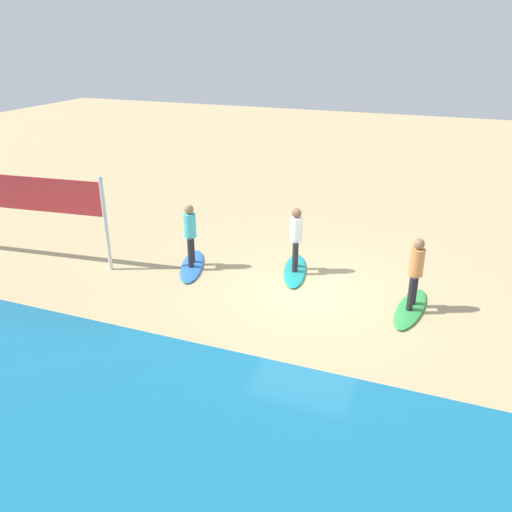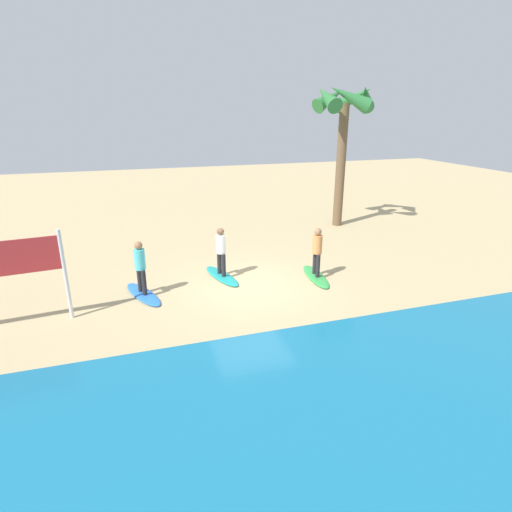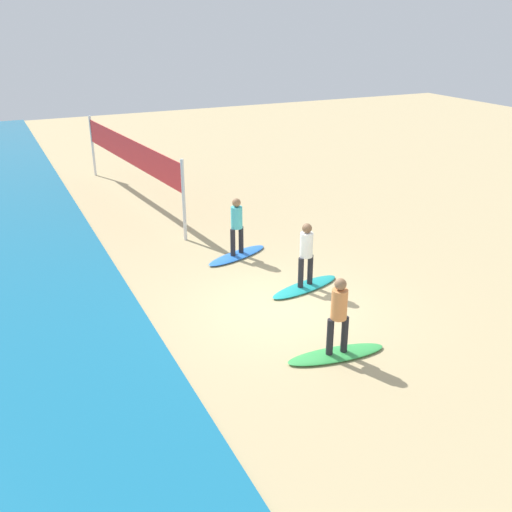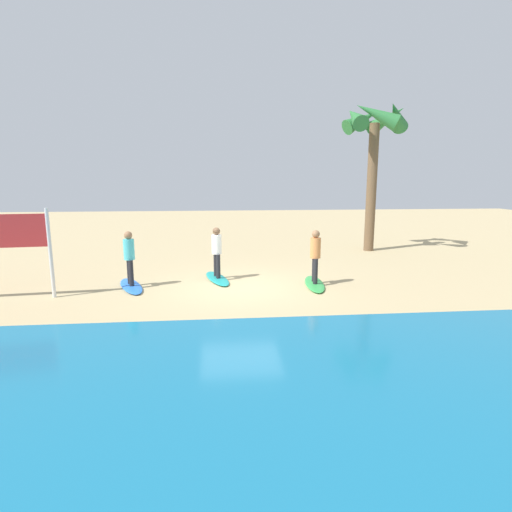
{
  "view_description": "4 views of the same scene",
  "coord_description": "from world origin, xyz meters",
  "px_view_note": "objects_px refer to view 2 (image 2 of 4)",
  "views": [
    {
      "loc": [
        -2.8,
        10.83,
        5.8
      ],
      "look_at": [
        1.32,
        0.18,
        0.84
      ],
      "focal_mm": 36.72,
      "sensor_mm": 36.0,
      "label": 1
    },
    {
      "loc": [
        3.53,
        11.72,
        5.35
      ],
      "look_at": [
        0.04,
        0.75,
        1.29
      ],
      "focal_mm": 29.05,
      "sensor_mm": 36.0,
      "label": 2
    },
    {
      "loc": [
        -10.83,
        5.8,
        6.43
      ],
      "look_at": [
        1.12,
        0.15,
        0.93
      ],
      "focal_mm": 41.24,
      "sensor_mm": 36.0,
      "label": 3
    },
    {
      "loc": [
        0.69,
        12.19,
        3.3
      ],
      "look_at": [
        -0.44,
        0.48,
        1.06
      ],
      "focal_mm": 28.89,
      "sensor_mm": 36.0,
      "label": 4
    }
  ],
  "objects_px": {
    "surfboard_blue": "(143,294)",
    "surfboard_teal": "(222,276)",
    "surfboard_green": "(316,276)",
    "surfer_blue": "(140,264)",
    "surfer_green": "(317,249)",
    "surfer_teal": "(221,248)",
    "palm_tree": "(344,112)"
  },
  "relations": [
    {
      "from": "surfboard_blue",
      "to": "surfboard_teal",
      "type": "bearing_deg",
      "value": 84.75
    },
    {
      "from": "surfboard_green",
      "to": "surfer_blue",
      "type": "height_order",
      "value": "surfer_blue"
    },
    {
      "from": "surfer_green",
      "to": "surfer_teal",
      "type": "relative_size",
      "value": 1.0
    },
    {
      "from": "surfer_blue",
      "to": "surfboard_green",
      "type": "bearing_deg",
      "value": 177.1
    },
    {
      "from": "surfer_green",
      "to": "palm_tree",
      "type": "bearing_deg",
      "value": -123.76
    },
    {
      "from": "surfboard_green",
      "to": "surfboard_teal",
      "type": "height_order",
      "value": "same"
    },
    {
      "from": "surfer_green",
      "to": "surfboard_blue",
      "type": "height_order",
      "value": "surfer_green"
    },
    {
      "from": "surfboard_green",
      "to": "palm_tree",
      "type": "distance_m",
      "value": 8.82
    },
    {
      "from": "surfboard_green",
      "to": "surfboard_teal",
      "type": "relative_size",
      "value": 1.0
    },
    {
      "from": "surfboard_blue",
      "to": "surfer_blue",
      "type": "height_order",
      "value": "surfer_blue"
    },
    {
      "from": "surfer_green",
      "to": "surfboard_blue",
      "type": "xyz_separation_m",
      "value": [
        5.65,
        -0.29,
        -0.99
      ]
    },
    {
      "from": "surfer_green",
      "to": "surfer_blue",
      "type": "bearing_deg",
      "value": -2.9
    },
    {
      "from": "surfer_teal",
      "to": "surfboard_blue",
      "type": "xyz_separation_m",
      "value": [
        2.63,
        0.71,
        -0.99
      ]
    },
    {
      "from": "surfer_green",
      "to": "palm_tree",
      "type": "height_order",
      "value": "palm_tree"
    },
    {
      "from": "surfboard_green",
      "to": "surfboard_blue",
      "type": "height_order",
      "value": "same"
    },
    {
      "from": "palm_tree",
      "to": "surfer_teal",
      "type": "bearing_deg",
      "value": 35.15
    },
    {
      "from": "surfer_green",
      "to": "surfboard_teal",
      "type": "bearing_deg",
      "value": -18.31
    },
    {
      "from": "surfboard_teal",
      "to": "surfer_blue",
      "type": "bearing_deg",
      "value": -88.76
    },
    {
      "from": "surfboard_green",
      "to": "surfer_green",
      "type": "xyz_separation_m",
      "value": [
        0.0,
        -0.0,
        0.99
      ]
    },
    {
      "from": "surfer_green",
      "to": "surfboard_blue",
      "type": "distance_m",
      "value": 5.74
    },
    {
      "from": "surfer_blue",
      "to": "palm_tree",
      "type": "xyz_separation_m",
      "value": [
        -9.6,
        -5.62,
        4.24
      ]
    },
    {
      "from": "surfer_green",
      "to": "palm_tree",
      "type": "xyz_separation_m",
      "value": [
        -3.95,
        -5.91,
        4.24
      ]
    },
    {
      "from": "surfer_teal",
      "to": "surfer_blue",
      "type": "xyz_separation_m",
      "value": [
        2.63,
        0.71,
        0.0
      ]
    },
    {
      "from": "surfboard_blue",
      "to": "palm_tree",
      "type": "bearing_deg",
      "value": 99.92
    },
    {
      "from": "surfer_blue",
      "to": "palm_tree",
      "type": "distance_m",
      "value": 11.9
    },
    {
      "from": "surfboard_green",
      "to": "surfer_green",
      "type": "distance_m",
      "value": 0.99
    },
    {
      "from": "surfer_teal",
      "to": "surfer_blue",
      "type": "height_order",
      "value": "same"
    },
    {
      "from": "surfer_teal",
      "to": "palm_tree",
      "type": "bearing_deg",
      "value": -144.85
    },
    {
      "from": "surfer_green",
      "to": "surfboard_teal",
      "type": "distance_m",
      "value": 3.33
    },
    {
      "from": "surfer_green",
      "to": "surfer_teal",
      "type": "distance_m",
      "value": 3.18
    },
    {
      "from": "surfer_green",
      "to": "surfboard_blue",
      "type": "bearing_deg",
      "value": -2.9
    },
    {
      "from": "surfer_green",
      "to": "surfboard_green",
      "type": "bearing_deg",
      "value": 90.0
    }
  ]
}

